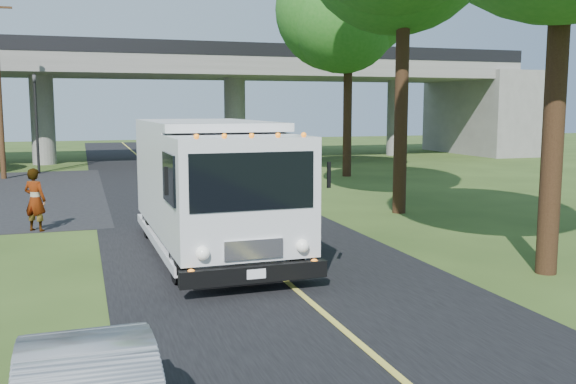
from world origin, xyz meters
name	(u,v)px	position (x,y,z in m)	size (l,w,h in m)	color
ground	(321,313)	(0.00, 0.00, 0.00)	(120.00, 120.00, 0.00)	#2B4017
road	(210,217)	(0.00, 10.00, 0.01)	(7.00, 90.00, 0.02)	black
lane_line	(210,217)	(0.00, 10.00, 0.03)	(0.12, 90.00, 0.01)	gold
overpass	(142,90)	(0.00, 32.00, 4.56)	(54.00, 10.00, 7.30)	slate
traffic_signal	(36,113)	(-6.00, 26.00, 3.20)	(0.18, 0.22, 5.20)	black
tree_right_far	(354,8)	(9.21, 19.84, 8.30)	(5.77, 5.67, 10.99)	#382314
step_van	(211,183)	(-0.92, 4.97, 1.73)	(2.94, 7.63, 3.18)	silver
pedestrian	(35,200)	(-5.13, 9.24, 0.91)	(0.66, 0.43, 1.81)	gray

